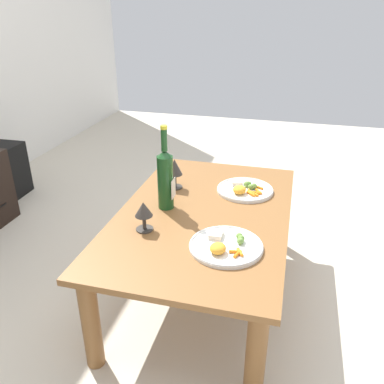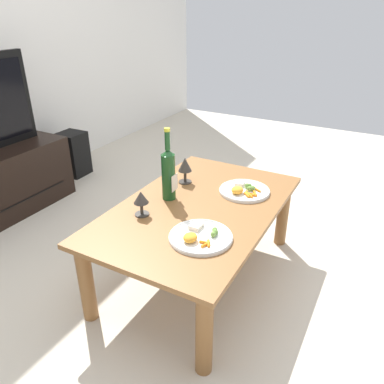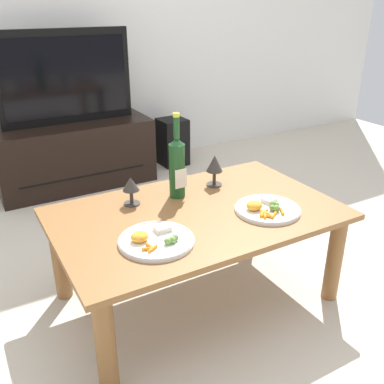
{
  "view_description": "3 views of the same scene",
  "coord_description": "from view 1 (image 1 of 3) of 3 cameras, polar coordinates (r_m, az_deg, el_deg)",
  "views": [
    {
      "loc": [
        -1.51,
        -0.34,
        1.28
      ],
      "look_at": [
        0.03,
        0.06,
        0.51
      ],
      "focal_mm": 37.29,
      "sensor_mm": 36.0,
      "label": 1
    },
    {
      "loc": [
        -1.47,
        -0.77,
        1.35
      ],
      "look_at": [
        -0.02,
        0.03,
        0.52
      ],
      "focal_mm": 35.03,
      "sensor_mm": 36.0,
      "label": 2
    },
    {
      "loc": [
        -0.82,
        -1.39,
        1.25
      ],
      "look_at": [
        0.02,
        0.07,
        0.49
      ],
      "focal_mm": 40.23,
      "sensor_mm": 36.0,
      "label": 3
    }
  ],
  "objects": [
    {
      "name": "ground_plane",
      "position": [
        2.01,
        1.58,
        -13.88
      ],
      "size": [
        6.4,
        6.4,
        0.0
      ],
      "primitive_type": "plane",
      "color": "beige"
    },
    {
      "name": "dinner_plate_left",
      "position": [
        1.52,
        4.84,
        -7.62
      ],
      "size": [
        0.28,
        0.28,
        0.05
      ],
      "color": "white",
      "rests_on": "dining_table"
    },
    {
      "name": "dinner_plate_right",
      "position": [
        1.96,
        7.57,
        0.4
      ],
      "size": [
        0.27,
        0.27,
        0.05
      ],
      "color": "white",
      "rests_on": "dining_table"
    },
    {
      "name": "goblet_left",
      "position": [
        1.6,
        -6.93,
        -2.75
      ],
      "size": [
        0.07,
        0.07,
        0.13
      ],
      "color": "#38332D",
      "rests_on": "dining_table"
    },
    {
      "name": "floor_speaker",
      "position": [
        3.15,
        -24.77,
        2.92
      ],
      "size": [
        0.21,
        0.21,
        0.38
      ],
      "primitive_type": "cube",
      "rotation": [
        0.0,
        0.0,
        0.03
      ],
      "color": "black",
      "rests_on": "ground_plane"
    },
    {
      "name": "wine_bottle",
      "position": [
        1.74,
        -3.84,
        2.13
      ],
      "size": [
        0.07,
        0.07,
        0.38
      ],
      "color": "#19471E",
      "rests_on": "dining_table"
    },
    {
      "name": "goblet_right",
      "position": [
        1.95,
        -2.5,
        3.35
      ],
      "size": [
        0.08,
        0.08,
        0.15
      ],
      "color": "#38332D",
      "rests_on": "dining_table"
    },
    {
      "name": "dining_table",
      "position": [
        1.8,
        1.71,
        -4.85
      ],
      "size": [
        1.18,
        0.74,
        0.44
      ],
      "color": "brown",
      "rests_on": "ground_plane"
    }
  ]
}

